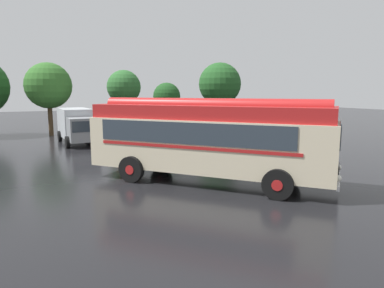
{
  "coord_description": "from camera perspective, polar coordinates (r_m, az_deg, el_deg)",
  "views": [
    {
      "loc": [
        -7.47,
        -12.81,
        3.75
      ],
      "look_at": [
        -0.83,
        1.01,
        1.4
      ],
      "focal_mm": 32.0,
      "sensor_mm": 36.0,
      "label": 1
    }
  ],
  "objects": [
    {
      "name": "ground_plane",
      "position": [
        15.29,
        4.47,
        -5.5
      ],
      "size": [
        120.0,
        120.0,
        0.0
      ],
      "primitive_type": "plane",
      "color": "black"
    },
    {
      "name": "vintage_bus",
      "position": [
        14.1,
        2.68,
        1.15
      ],
      "size": [
        8.48,
        9.2,
        3.49
      ],
      "color": "beige",
      "rests_on": "ground"
    },
    {
      "name": "car_near_left",
      "position": [
        25.78,
        -11.45,
        2.09
      ],
      "size": [
        2.15,
        4.29,
        1.66
      ],
      "color": "maroon",
      "rests_on": "ground"
    },
    {
      "name": "car_mid_left",
      "position": [
        26.75,
        -5.12,
        2.46
      ],
      "size": [
        2.14,
        4.29,
        1.66
      ],
      "color": "#144C28",
      "rests_on": "ground"
    },
    {
      "name": "car_mid_right",
      "position": [
        27.82,
        0.22,
        2.74
      ],
      "size": [
        2.11,
        4.27,
        1.66
      ],
      "color": "#144C28",
      "rests_on": "ground"
    },
    {
      "name": "box_van",
      "position": [
        26.52,
        -18.64,
        3.1
      ],
      "size": [
        2.55,
        5.86,
        2.5
      ],
      "color": "#B2B7BC",
      "rests_on": "ground"
    },
    {
      "name": "tree_left_of_centre",
      "position": [
        31.79,
        -22.64,
        8.99
      ],
      "size": [
        3.87,
        3.87,
        6.19
      ],
      "color": "#4C3823",
      "rests_on": "ground"
    },
    {
      "name": "tree_centre",
      "position": [
        34.01,
        -11.15,
        9.3
      ],
      "size": [
        3.24,
        3.24,
        5.81
      ],
      "color": "#4C3823",
      "rests_on": "ground"
    },
    {
      "name": "tree_right_of_centre",
      "position": [
        35.73,
        -4.28,
        8.0
      ],
      "size": [
        2.82,
        2.82,
        4.67
      ],
      "color": "#4C3823",
      "rests_on": "ground"
    },
    {
      "name": "tree_far_right",
      "position": [
        38.03,
        4.44,
        9.99
      ],
      "size": [
        4.61,
        4.61,
        6.88
      ],
      "color": "#4C3823",
      "rests_on": "ground"
    }
  ]
}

